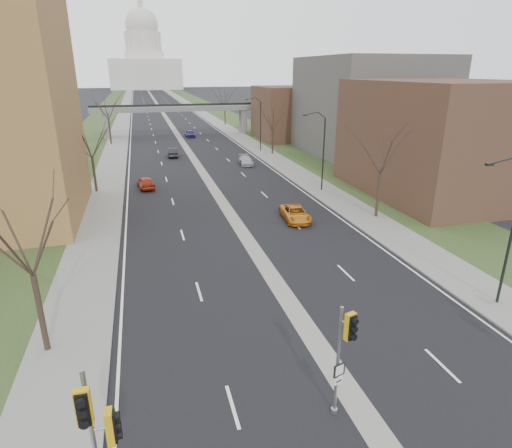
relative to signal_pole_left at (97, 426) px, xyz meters
name	(u,v)px	position (x,y,z in m)	size (l,w,h in m)	color
ground	(367,419)	(9.61, 1.33, -3.44)	(700.00, 700.00, 0.00)	black
road_surface	(160,108)	(9.61, 151.33, -3.44)	(20.00, 600.00, 0.01)	black
median_strip	(160,108)	(9.61, 151.33, -3.44)	(1.20, 600.00, 0.02)	gray
sidewalk_right	(193,107)	(21.61, 151.33, -3.38)	(4.00, 600.00, 0.12)	gray
sidewalk_left	(125,109)	(-2.39, 151.33, -3.38)	(4.00, 600.00, 0.12)	gray
grass_verge_right	(210,107)	(27.61, 151.33, -3.39)	(8.00, 600.00, 0.10)	#283C1B
grass_verge_left	(107,109)	(-8.39, 151.33, -3.39)	(8.00, 600.00, 0.10)	#283C1B
commercial_block_near	(444,139)	(33.61, 29.33, 2.56)	(16.00, 20.00, 12.00)	#513626
commercial_block_mid	(368,106)	(37.61, 53.33, 4.06)	(18.00, 22.00, 15.00)	#514F4A
commercial_block_far	(294,113)	(31.61, 71.33, 1.56)	(14.00, 14.00, 10.00)	#513626
pedestrian_bridge	(177,112)	(9.61, 81.33, 1.40)	(34.00, 3.00, 6.45)	slate
capitol	(145,61)	(9.61, 321.33, 15.16)	(48.00, 42.00, 55.75)	silver
streetlight_near	(509,191)	(20.60, 7.33, 3.51)	(2.61, 0.20, 8.70)	black
streetlight_mid	(318,129)	(20.60, 33.33, 3.51)	(2.61, 0.20, 8.70)	black
streetlight_far	(256,109)	(20.60, 59.33, 3.51)	(2.61, 0.20, 8.70)	black
tree_left_a	(23,224)	(-3.39, 9.33, 3.19)	(7.20, 7.20, 9.40)	#382B21
tree_left_b	(89,137)	(-3.39, 39.33, 2.79)	(6.75, 6.75, 8.81)	#382B21
tree_left_c	(107,105)	(-3.39, 73.33, 3.60)	(7.65, 7.65, 9.99)	#382B21
tree_right_a	(383,146)	(22.61, 23.33, 3.19)	(7.20, 7.20, 9.40)	#382B21
tree_right_b	(273,118)	(22.61, 56.33, 2.38)	(6.30, 6.30, 8.22)	#382B21
tree_right_c	(224,96)	(22.61, 96.33, 3.60)	(7.65, 7.65, 9.99)	#382B21
signal_pole_left	(97,426)	(0.00, 0.00, 0.00)	(0.93, 0.92, 5.26)	gray
signal_pole_median	(344,345)	(8.58, 1.73, -0.05)	(0.65, 0.81, 4.86)	gray
car_left_near	(146,182)	(2.05, 39.62, -2.73)	(1.67, 4.15, 1.41)	#9C2611
car_left_far	(173,152)	(6.69, 58.26, -2.75)	(1.47, 4.22, 1.39)	black
car_right_near	(295,213)	(15.01, 24.50, -2.79)	(2.15, 4.67, 1.30)	orange
car_right_mid	(246,160)	(16.41, 49.36, -2.82)	(1.74, 4.29, 1.24)	#A5A4AC
car_right_far	(190,134)	(11.80, 78.70, -2.75)	(1.63, 4.05, 1.38)	navy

